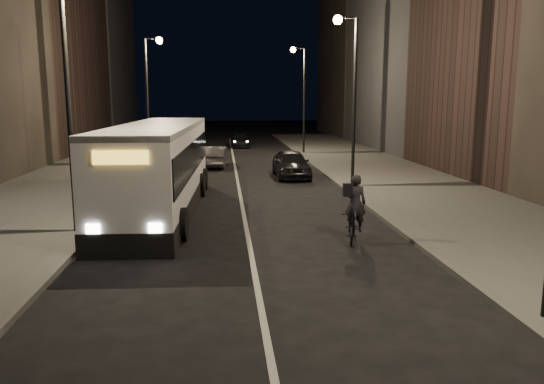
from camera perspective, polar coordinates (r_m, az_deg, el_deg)
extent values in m
plane|color=black|center=(14.19, -1.98, -8.24)|extent=(180.00, 180.00, 0.00)
cube|color=#3E3E3B|center=(29.29, 13.19, 1.26)|extent=(7.00, 70.00, 0.16)
cube|color=#3E3E3B|center=(28.85, -20.80, 0.73)|extent=(7.00, 70.00, 0.16)
cube|color=black|center=(44.65, 17.64, 17.46)|extent=(8.00, 61.00, 21.00)
cube|color=black|center=(45.10, -26.29, 17.47)|extent=(8.00, 61.00, 22.00)
cylinder|color=black|center=(26.23, 8.85, 9.35)|extent=(0.16, 0.16, 8.00)
cube|color=black|center=(26.38, 8.10, 18.09)|extent=(0.90, 0.08, 0.08)
sphere|color=#FFD18C|center=(26.27, 7.09, 17.93)|extent=(0.44, 0.44, 0.44)
cylinder|color=black|center=(41.93, 3.47, 9.71)|extent=(0.16, 0.16, 8.00)
cube|color=black|center=(42.02, 2.90, 15.18)|extent=(0.90, 0.08, 0.08)
sphere|color=#FFD18C|center=(41.95, 2.27, 15.05)|extent=(0.44, 0.44, 0.44)
cylinder|color=black|center=(18.10, -21.05, 8.49)|extent=(0.16, 0.16, 8.00)
cylinder|color=black|center=(35.77, -13.26, 9.39)|extent=(0.16, 0.16, 8.00)
cube|color=black|center=(35.90, -12.79, 15.81)|extent=(0.90, 0.08, 0.08)
sphere|color=#FFD18C|center=(35.84, -12.04, 15.69)|extent=(0.44, 0.44, 0.44)
cube|color=white|center=(21.27, -12.02, 2.45)|extent=(3.17, 12.88, 3.41)
cube|color=black|center=(21.22, -12.07, 3.73)|extent=(3.24, 12.46, 1.23)
cube|color=white|center=(21.12, -12.19, 6.89)|extent=(3.19, 12.88, 0.19)
cube|color=gold|center=(14.90, -15.97, 3.60)|extent=(1.50, 0.19, 0.37)
cylinder|color=black|center=(17.46, -18.47, -3.43)|extent=(0.42, 1.08, 1.07)
cylinder|color=black|center=(16.94, -9.75, -3.45)|extent=(0.42, 1.08, 1.07)
cylinder|color=black|center=(25.62, -13.48, 1.02)|extent=(0.42, 1.08, 1.07)
cylinder|color=black|center=(25.27, -7.53, 1.09)|extent=(0.42, 1.08, 1.07)
imported|color=black|center=(16.90, 8.71, -3.60)|extent=(1.13, 1.98, 0.98)
imported|color=black|center=(16.54, 8.95, -1.18)|extent=(0.75, 0.59, 1.79)
imported|color=black|center=(29.93, 2.06, 3.06)|extent=(1.92, 4.61, 1.56)
imported|color=#353537|center=(34.70, -6.06, 3.82)|extent=(1.88, 4.24, 1.35)
imported|color=black|center=(48.67, -3.45, 5.62)|extent=(1.78, 4.36, 1.27)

